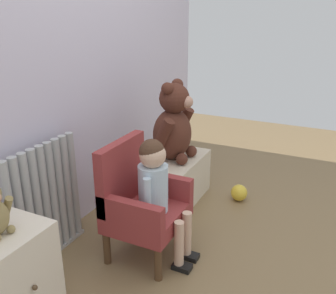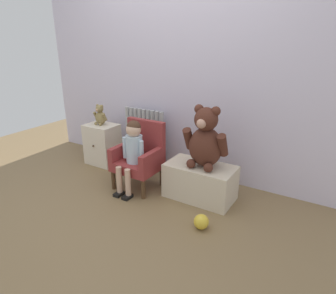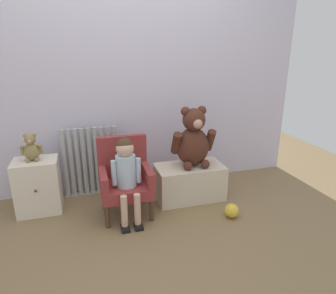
{
  "view_description": "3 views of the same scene",
  "coord_description": "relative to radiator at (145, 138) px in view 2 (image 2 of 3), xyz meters",
  "views": [
    {
      "loc": [
        -1.8,
        -0.45,
        1.41
      ],
      "look_at": [
        0.19,
        0.52,
        0.58
      ],
      "focal_mm": 40.0,
      "sensor_mm": 36.0,
      "label": 1
    },
    {
      "loc": [
        1.64,
        -1.75,
        1.51
      ],
      "look_at": [
        0.23,
        0.54,
        0.51
      ],
      "focal_mm": 32.0,
      "sensor_mm": 36.0,
      "label": 2
    },
    {
      "loc": [
        -0.43,
        -1.92,
        1.45
      ],
      "look_at": [
        0.29,
        0.56,
        0.59
      ],
      "focal_mm": 32.0,
      "sensor_mm": 36.0,
      "label": 3
    }
  ],
  "objects": [
    {
      "name": "radiator",
      "position": [
        0.0,
        0.0,
        0.0
      ],
      "size": [
        0.56,
        0.05,
        0.71
      ],
      "color": "#A9ABAA",
      "rests_on": "ground_plane"
    },
    {
      "name": "low_bench",
      "position": [
        0.93,
        -0.37,
        -0.18
      ],
      "size": [
        0.67,
        0.36,
        0.34
      ],
      "primitive_type": "cube",
      "color": "beige",
      "rests_on": "ground_plane"
    },
    {
      "name": "small_dresser",
      "position": [
        -0.49,
        -0.22,
        -0.1
      ],
      "size": [
        0.38,
        0.32,
        0.5
      ],
      "color": "beige",
      "rests_on": "ground_plane"
    },
    {
      "name": "toy_ball",
      "position": [
        1.17,
        -0.83,
        -0.29
      ],
      "size": [
        0.13,
        0.13,
        0.13
      ],
      "primitive_type": "sphere",
      "color": "gold",
      "rests_on": "ground_plane"
    },
    {
      "name": "child_figure",
      "position": [
        0.28,
        -0.58,
        0.13
      ],
      "size": [
        0.25,
        0.35,
        0.74
      ],
      "color": "silver",
      "rests_on": "ground_plane"
    },
    {
      "name": "child_armchair",
      "position": [
        0.28,
        -0.47,
        -0.01
      ],
      "size": [
        0.45,
        0.4,
        0.7
      ],
      "color": "maroon",
      "rests_on": "ground_plane"
    },
    {
      "name": "back_wall",
      "position": [
        0.4,
        0.13,
        0.85
      ],
      "size": [
        3.8,
        0.05,
        2.4
      ],
      "primitive_type": "cube",
      "color": "silver",
      "rests_on": "ground_plane"
    },
    {
      "name": "ground_plane",
      "position": [
        0.4,
        -1.01,
        -0.35
      ],
      "size": [
        6.0,
        6.0,
        0.0
      ],
      "primitive_type": "plane",
      "color": "olive"
    },
    {
      "name": "small_teddy_bear",
      "position": [
        -0.5,
        -0.21,
        0.26
      ],
      "size": [
        0.18,
        0.13,
        0.25
      ],
      "color": "olive",
      "rests_on": "small_dresser"
    },
    {
      "name": "large_teddy_bear",
      "position": [
        0.96,
        -0.36,
        0.25
      ],
      "size": [
        0.43,
        0.3,
        0.59
      ],
      "color": "#4D261B",
      "rests_on": "low_bench"
    }
  ]
}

